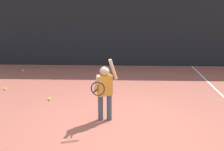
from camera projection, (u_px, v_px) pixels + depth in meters
ground_plane at (117, 121)px, 5.69m from camera, size 20.00×20.00×0.00m
back_fence_windscreen at (120, 19)px, 10.00m from camera, size 12.04×0.08×3.63m
fence_post_1 at (44, 17)px, 10.14m from camera, size 0.09×0.09×3.78m
fence_post_2 at (120, 17)px, 10.04m from camera, size 0.09×0.09×3.78m
fence_post_3 at (197, 17)px, 9.94m from camera, size 0.09×0.09×3.78m
tennis_player at (105, 89)px, 5.55m from camera, size 0.55×0.76×1.35m
tennis_ball_0 at (49, 99)px, 6.88m from camera, size 0.07×0.07×0.07m
tennis_ball_1 at (23, 71)px, 9.62m from camera, size 0.07×0.07×0.07m
tennis_ball_2 at (5, 89)px, 7.66m from camera, size 0.07×0.07×0.07m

